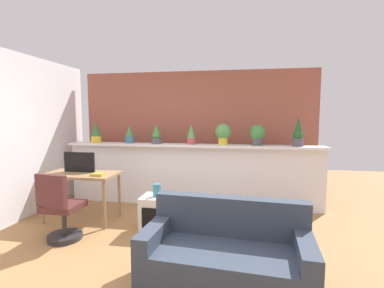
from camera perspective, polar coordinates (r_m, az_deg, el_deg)
The scene contains 18 objects.
ground_plane at distance 3.45m, azimuth -6.60°, elevation -22.43°, with size 12.00×12.00×0.00m, color #9E7042.
divider_wall at distance 5.11m, azimuth -0.23°, elevation -6.53°, with size 4.59×0.16×1.08m, color white.
plant_shelf at distance 4.98m, azimuth -0.31°, elevation -0.31°, with size 4.59×0.33×0.04m, color white.
brick_wall_behind at distance 5.60m, azimuth 0.86°, elevation 1.88°, with size 4.59×0.10×2.50m, color #9E5442.
potted_plant_0 at distance 5.55m, azimuth -19.01°, elevation 2.20°, with size 0.18×0.18×0.39m.
potted_plant_1 at distance 5.33m, azimuth -12.61°, elevation 1.79°, with size 0.16×0.16×0.34m.
potted_plant_2 at distance 5.13m, azimuth -7.30°, elevation 1.78°, with size 0.18×0.18×0.37m.
potted_plant_3 at distance 4.99m, azimuth -0.15°, elevation 1.96°, with size 0.15×0.15×0.35m.
potted_plant_4 at distance 4.92m, azimuth 6.37°, elevation 2.27°, with size 0.28×0.28×0.37m.
potted_plant_5 at distance 4.92m, azimuth 13.18°, elevation 2.00°, with size 0.26×0.26×0.35m.
potted_plant_6 at distance 4.99m, azimuth 20.83°, elevation 2.03°, with size 0.18×0.18×0.49m.
desk at distance 4.67m, azimuth -21.63°, elevation -6.56°, with size 1.10×0.60×0.75m.
tv_monitor at distance 4.73m, azimuth -22.00°, elevation -3.44°, with size 0.50×0.04×0.31m, color black.
office_chair at distance 4.09m, azimuth -25.27°, elevation -12.47°, with size 0.47×0.48×0.91m.
side_cube_shelf at distance 4.12m, azimuth -7.34°, elevation -13.85°, with size 0.40×0.41×0.50m.
vase_on_shelf at distance 4.01m, azimuth -7.17°, elevation -9.35°, with size 0.11×0.11×0.17m, color teal.
book_on_desk at distance 4.36m, azimuth -18.67°, elevation -5.93°, with size 0.18×0.14×0.04m, color gold.
couch at distance 2.90m, azimuth 6.98°, elevation -21.94°, with size 1.62×0.88×0.80m.
Camera 1 is at (0.89, -2.91, 1.63)m, focal length 26.13 mm.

